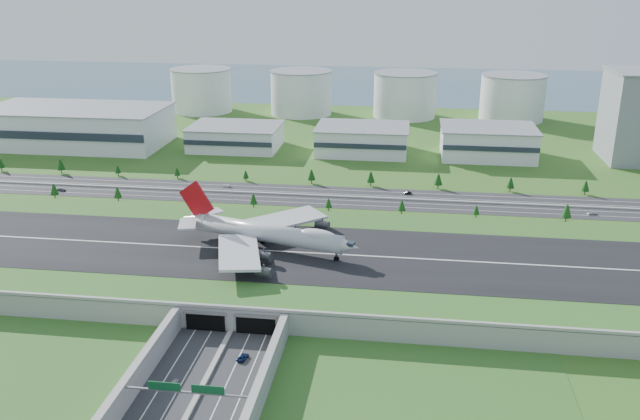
# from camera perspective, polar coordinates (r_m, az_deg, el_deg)

# --- Properties ---
(ground) EXTENTS (1200.00, 1200.00, 0.00)m
(ground) POSITION_cam_1_polar(r_m,az_deg,el_deg) (272.76, -4.79, -5.00)
(ground) COLOR #255A1C
(ground) RESTS_ON ground
(airfield_deck) EXTENTS (520.00, 100.00, 9.20)m
(airfield_deck) POSITION_cam_1_polar(r_m,az_deg,el_deg) (271.00, -4.82, -4.21)
(airfield_deck) COLOR gray
(airfield_deck) RESTS_ON ground
(underpass_road) EXTENTS (38.80, 120.40, 8.00)m
(underpass_road) POSITION_cam_1_polar(r_m,az_deg,el_deg) (188.18, -11.55, -16.50)
(underpass_road) COLOR #28282B
(underpass_road) RESTS_ON ground
(sign_gantry_near) EXTENTS (38.70, 0.70, 9.80)m
(sign_gantry_near) POSITION_cam_1_polar(r_m,az_deg,el_deg) (189.52, -11.19, -14.88)
(sign_gantry_near) COLOR gray
(sign_gantry_near) RESTS_ON ground
(north_expressway) EXTENTS (560.00, 36.00, 0.12)m
(north_expressway) POSITION_cam_1_polar(r_m,az_deg,el_deg) (359.68, -1.57, 1.23)
(north_expressway) COLOR #28282B
(north_expressway) RESTS_ON ground
(tree_row) EXTENTS (497.98, 48.72, 8.44)m
(tree_row) POSITION_cam_1_polar(r_m,az_deg,el_deg) (357.73, 0.04, 1.93)
(tree_row) COLOR #3D2819
(tree_row) RESTS_ON ground
(hangar_west) EXTENTS (120.00, 60.00, 25.00)m
(hangar_west) POSITION_cam_1_polar(r_m,az_deg,el_deg) (493.32, -19.82, 6.63)
(hangar_west) COLOR silver
(hangar_west) RESTS_ON ground
(hangar_mid_a) EXTENTS (58.00, 42.00, 15.00)m
(hangar_mid_a) POSITION_cam_1_polar(r_m,az_deg,el_deg) (459.45, -7.10, 6.11)
(hangar_mid_a) COLOR silver
(hangar_mid_a) RESTS_ON ground
(hangar_mid_b) EXTENTS (58.00, 42.00, 17.00)m
(hangar_mid_b) POSITION_cam_1_polar(r_m,az_deg,el_deg) (445.43, 3.59, 5.93)
(hangar_mid_b) COLOR silver
(hangar_mid_b) RESTS_ON ground
(hangar_mid_c) EXTENTS (58.00, 42.00, 19.00)m
(hangar_mid_c) POSITION_cam_1_polar(r_m,az_deg,el_deg) (446.84, 13.92, 5.57)
(hangar_mid_c) COLOR silver
(hangar_mid_c) RESTS_ON ground
(fuel_tank_a) EXTENTS (50.00, 50.00, 35.00)m
(fuel_tank_a) POSITION_cam_1_polar(r_m,az_deg,el_deg) (587.07, -9.93, 9.89)
(fuel_tank_a) COLOR silver
(fuel_tank_a) RESTS_ON ground
(fuel_tank_b) EXTENTS (50.00, 50.00, 35.00)m
(fuel_tank_b) POSITION_cam_1_polar(r_m,az_deg,el_deg) (567.43, -1.59, 9.84)
(fuel_tank_b) COLOR silver
(fuel_tank_b) RESTS_ON ground
(fuel_tank_c) EXTENTS (50.00, 50.00, 35.00)m
(fuel_tank_c) POSITION_cam_1_polar(r_m,az_deg,el_deg) (560.14, 7.14, 9.57)
(fuel_tank_c) COLOR silver
(fuel_tank_c) RESTS_ON ground
(fuel_tank_d) EXTENTS (50.00, 50.00, 35.00)m
(fuel_tank_d) POSITION_cam_1_polar(r_m,az_deg,el_deg) (565.67, 15.89, 9.08)
(fuel_tank_d) COLOR silver
(fuel_tank_d) RESTS_ON ground
(bay_water) EXTENTS (1200.00, 260.00, 0.06)m
(bay_water) POSITION_cam_1_polar(r_m,az_deg,el_deg) (732.83, 3.35, 10.63)
(bay_water) COLOR #395B6E
(bay_water) RESTS_ON ground
(boeing_747) EXTENTS (77.58, 72.31, 24.61)m
(boeing_747) POSITION_cam_1_polar(r_m,az_deg,el_deg) (268.89, -4.51, -1.90)
(boeing_747) COLOR silver
(boeing_747) RESTS_ON airfield_deck
(car_0) EXTENTS (2.06, 4.07, 1.33)m
(car_0) POSITION_cam_1_polar(r_m,az_deg,el_deg) (205.43, -12.23, -14.05)
(car_0) COLOR silver
(car_0) RESTS_ON ground
(car_2) EXTENTS (3.45, 5.40, 1.39)m
(car_2) POSITION_cam_1_polar(r_m,az_deg,el_deg) (213.91, -6.52, -12.21)
(car_2) COLOR #0D1D44
(car_2) RESTS_ON ground
(car_4) EXTENTS (4.87, 2.49, 1.59)m
(car_4) POSITION_cam_1_polar(r_m,az_deg,el_deg) (392.10, -20.94, 1.61)
(car_4) COLOR #4E4E52
(car_4) RESTS_ON ground
(car_5) EXTENTS (4.53, 2.91, 1.41)m
(car_5) POSITION_cam_1_polar(r_m,az_deg,el_deg) (364.36, 7.39, 1.44)
(car_5) COLOR black
(car_5) RESTS_ON ground
(car_6) EXTENTS (5.28, 3.44, 1.35)m
(car_6) POSITION_cam_1_polar(r_m,az_deg,el_deg) (356.73, 21.94, -0.26)
(car_6) COLOR silver
(car_6) RESTS_ON ground
(car_7) EXTENTS (5.49, 3.89, 1.48)m
(car_7) POSITION_cam_1_polar(r_m,az_deg,el_deg) (377.48, -7.91, 2.07)
(car_7) COLOR white
(car_7) RESTS_ON ground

